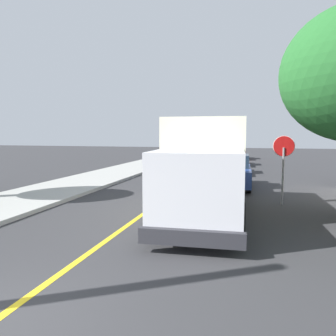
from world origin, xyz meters
TOP-DOWN VIEW (x-y plane):
  - centre_line_yellow at (0.00, 10.00)m, footprint 0.16×56.00m
  - box_truck at (2.09, 7.48)m, footprint 2.80×7.30m
  - parked_car_near at (2.55, 13.42)m, footprint 1.97×4.47m
  - parked_car_mid at (1.72, 19.45)m, footprint 1.94×4.45m
  - parked_car_far at (1.72, 25.47)m, footprint 1.98×4.47m
  - parked_car_furthest at (1.76, 32.57)m, footprint 1.97×4.47m
  - stop_sign at (4.68, 9.81)m, footprint 0.80×0.10m

SIDE VIEW (x-z plane):
  - centre_line_yellow at x=0.00m, z-range 0.00..0.01m
  - parked_car_near at x=2.55m, z-range -0.04..1.63m
  - parked_car_mid at x=1.72m, z-range -0.04..1.63m
  - parked_car_far at x=1.72m, z-range -0.04..1.63m
  - parked_car_furthest at x=1.76m, z-range -0.04..1.63m
  - box_truck at x=2.09m, z-range 0.17..3.37m
  - stop_sign at x=4.68m, z-range 0.53..3.18m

